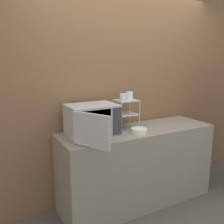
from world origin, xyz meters
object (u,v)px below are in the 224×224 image
at_px(dish_rack, 126,108).
at_px(glass_front_left, 123,97).
at_px(glass_back_right, 129,95).
at_px(microwave, 92,120).
at_px(bowl, 139,131).

height_order(dish_rack, glass_front_left, glass_front_left).
relative_size(dish_rack, glass_back_right, 3.84).
xyz_separation_m(microwave, glass_front_left, (0.40, 0.02, 0.21)).
bearing_deg(glass_back_right, bowl, -101.50).
relative_size(dish_rack, glass_front_left, 3.84).
bearing_deg(microwave, glass_back_right, 13.31).
relative_size(microwave, bowl, 4.22).
distance_m(glass_front_left, glass_back_right, 0.19).
relative_size(dish_rack, bowl, 1.91).
distance_m(dish_rack, glass_back_right, 0.17).
bearing_deg(dish_rack, glass_front_left, -141.32).
distance_m(microwave, dish_rack, 0.48).
xyz_separation_m(microwave, glass_back_right, (0.55, 0.13, 0.21)).
bearing_deg(microwave, dish_rack, 9.30).
bearing_deg(bowl, glass_front_left, 115.69).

